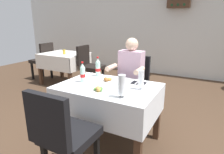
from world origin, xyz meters
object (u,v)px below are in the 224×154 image
object	(u,v)px
chair_near_camera_side	(63,133)
background_table_tumbler	(64,52)
plate_far_diner	(109,80)
cola_bottle_secondary	(83,73)
plate_near_camera	(98,90)
background_chair_left	(43,59)
main_dining_table	(108,99)
chair_far_diner_seat	(133,83)
beer_glass_middle	(122,86)
background_chair_right	(89,64)
background_dining_table	(65,61)
cola_bottle_primary	(98,68)
beer_glass_left	(141,80)
napkin_cutlery_set	(139,83)
seated_diner_far	(130,75)

from	to	relation	value
chair_near_camera_side	background_table_tumbler	xyz separation A→B (m)	(-2.03, 2.31, 0.25)
plate_far_diner	cola_bottle_secondary	distance (m)	0.34
plate_near_camera	background_table_tumbler	world-z (taller)	background_table_tumbler
plate_far_diner	background_chair_left	bearing A→B (deg)	151.97
main_dining_table	plate_near_camera	size ratio (longest dim) A/B	4.74
chair_far_diner_seat	chair_near_camera_side	world-z (taller)	same
plate_far_diner	background_chair_left	world-z (taller)	background_chair_left
background_chair_left	main_dining_table	bearing A→B (deg)	-29.62
beer_glass_middle	background_table_tumbler	size ratio (longest dim) A/B	2.14
background_chair_left	background_chair_right	distance (m)	1.45
main_dining_table	background_dining_table	world-z (taller)	same
chair_far_diner_seat	beer_glass_middle	world-z (taller)	beer_glass_middle
cola_bottle_primary	chair_far_diner_seat	bearing A→B (deg)	56.30
chair_far_diner_seat	beer_glass_left	distance (m)	0.90
napkin_cutlery_set	cola_bottle_secondary	bearing A→B (deg)	-156.02
cola_bottle_secondary	napkin_cutlery_set	world-z (taller)	cola_bottle_secondary
seated_diner_far	background_dining_table	distance (m)	2.32
plate_far_diner	beer_glass_middle	distance (m)	0.56
chair_near_camera_side	napkin_cutlery_set	distance (m)	1.11
cola_bottle_secondary	background_table_tumbler	distance (m)	2.28
main_dining_table	chair_far_diner_seat	bearing A→B (deg)	90.00
cola_bottle_secondary	napkin_cutlery_set	distance (m)	0.70
napkin_cutlery_set	beer_glass_left	bearing A→B (deg)	-63.77
background_chair_left	background_table_tumbler	bearing A→B (deg)	-7.45
plate_far_diner	napkin_cutlery_set	xyz separation A→B (m)	(0.36, 0.11, -0.01)
plate_near_camera	napkin_cutlery_set	bearing A→B (deg)	59.31
plate_near_camera	background_chair_right	world-z (taller)	background_chair_right
background_dining_table	background_chair_right	distance (m)	0.73
seated_diner_far	background_chair_right	world-z (taller)	seated_diner_far
beer_glass_middle	background_dining_table	xyz separation A→B (m)	(-2.43, 1.89, -0.30)
background_table_tumbler	background_chair_right	bearing A→B (deg)	9.91
plate_far_diner	background_dining_table	bearing A→B (deg)	144.23
napkin_cutlery_set	background_chair_right	world-z (taller)	background_chair_right
main_dining_table	background_dining_table	size ratio (longest dim) A/B	1.13
chair_far_diner_seat	main_dining_table	bearing A→B (deg)	-90.00
background_table_tumbler	plate_far_diner	bearing A→B (deg)	-35.11
seated_diner_far	beer_glass_middle	xyz separation A→B (m)	(0.32, -0.95, 0.16)
background_dining_table	main_dining_table	bearing A→B (deg)	-37.34
beer_glass_left	cola_bottle_secondary	world-z (taller)	cola_bottle_secondary
beer_glass_left	napkin_cutlery_set	distance (m)	0.25
background_dining_table	background_chair_left	bearing A→B (deg)	180.00
main_dining_table	background_chair_right	world-z (taller)	background_chair_right
plate_far_diner	plate_near_camera	bearing A→B (deg)	-78.78
beer_glass_middle	cola_bottle_primary	xyz separation A→B (m)	(-0.63, 0.57, -0.00)
plate_far_diner	main_dining_table	bearing A→B (deg)	-63.20
main_dining_table	chair_far_diner_seat	size ratio (longest dim) A/B	1.21
seated_diner_far	cola_bottle_primary	distance (m)	0.52
cola_bottle_primary	background_chair_left	distance (m)	2.87
chair_near_camera_side	beer_glass_middle	xyz separation A→B (m)	(0.30, 0.53, 0.32)
main_dining_table	background_dining_table	distance (m)	2.68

